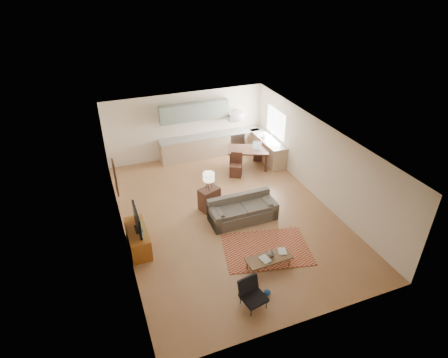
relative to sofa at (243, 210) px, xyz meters
name	(u,v)px	position (x,y,z in m)	size (l,w,h in m)	color
room	(228,178)	(-0.34, 0.46, 0.97)	(9.00, 9.00, 9.00)	#93633E
kitchen_counter_back	(211,145)	(0.56, 4.64, 0.08)	(4.26, 0.64, 0.92)	tan
kitchen_counter_right	(267,149)	(2.59, 3.46, 0.08)	(0.64, 2.26, 0.92)	tan
kitchen_range	(235,141)	(1.66, 4.64, 0.07)	(0.62, 0.62, 0.90)	#A5A8AD
kitchen_microwave	(235,116)	(1.66, 4.66, 1.17)	(0.62, 0.40, 0.35)	#A5A8AD
upper_cabinets	(194,111)	(-0.04, 4.79, 1.57)	(2.80, 0.34, 0.70)	gray
window_right	(276,123)	(2.89, 3.46, 1.17)	(0.02, 1.40, 1.05)	white
wall_art_left	(116,178)	(-3.55, 1.36, 1.17)	(0.06, 0.42, 1.10)	olive
triptych	(184,116)	(-0.44, 4.93, 1.37)	(1.70, 0.04, 0.50)	beige
rug	(267,249)	(0.07, -1.54, -0.37)	(2.41, 1.67, 0.02)	maroon
sofa	(243,210)	(0.00, 0.00, 0.00)	(2.19, 0.95, 0.76)	#565146
coffee_table	(268,263)	(-0.23, -2.22, -0.19)	(1.24, 0.49, 0.37)	#52391F
book_a	(262,261)	(-0.47, -2.28, 0.00)	(0.30, 0.35, 0.03)	maroon
book_b	(278,251)	(0.11, -2.11, 0.00)	(0.29, 0.34, 0.02)	navy
vase	(271,253)	(-0.13, -2.17, 0.07)	(0.19, 0.19, 0.18)	black
armchair	(254,295)	(-1.13, -3.23, -0.03)	(0.62, 0.62, 0.71)	black
tv_credenza	(138,239)	(-3.30, -0.15, -0.06)	(0.54, 1.40, 0.65)	brown
tv	(137,220)	(-3.25, -0.15, 0.59)	(0.11, 1.08, 0.65)	black
console_table	(209,199)	(-0.78, 0.97, 0.00)	(0.65, 0.43, 0.76)	#361D14
table_lamp	(209,181)	(-0.78, 0.97, 0.68)	(0.37, 0.37, 0.61)	beige
dining_table	(248,158)	(1.57, 3.09, 0.01)	(1.56, 0.90, 0.79)	#361D14
dining_chair_near	(236,165)	(0.88, 2.65, 0.07)	(0.43, 0.45, 0.90)	#361D14
dining_chair_far	(259,149)	(2.26, 3.54, 0.08)	(0.44, 0.46, 0.92)	#361D14
laptop	(257,146)	(1.88, 2.99, 0.54)	(0.33, 0.25, 0.25)	#A5A8AD
soap_bottle	(264,135)	(2.49, 3.60, 0.63)	(0.09, 0.09, 0.19)	beige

